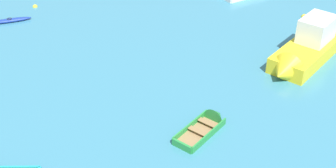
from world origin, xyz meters
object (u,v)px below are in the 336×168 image
at_px(rowboat_green_midfield_right, 209,122).
at_px(motor_launch_yellow_midfield_left, 306,49).
at_px(mooring_buoy_central, 35,7).
at_px(kayak_deep_blue_far_back, 10,20).
at_px(mooring_buoy_trailing, 304,17).

bearing_deg(rowboat_green_midfield_right, motor_launch_yellow_midfield_left, 53.21).
height_order(motor_launch_yellow_midfield_left, mooring_buoy_central, motor_launch_yellow_midfield_left).
distance_m(kayak_deep_blue_far_back, mooring_buoy_trailing, 21.29).
relative_size(rowboat_green_midfield_right, mooring_buoy_trailing, 7.30).
bearing_deg(kayak_deep_blue_far_back, motor_launch_yellow_midfield_left, -7.79).
height_order(motor_launch_yellow_midfield_left, rowboat_green_midfield_right, motor_launch_yellow_midfield_left).
relative_size(motor_launch_yellow_midfield_left, rowboat_green_midfield_right, 2.18).
xyz_separation_m(kayak_deep_blue_far_back, mooring_buoy_trailing, (20.95, 3.81, -0.14)).
relative_size(motor_launch_yellow_midfield_left, mooring_buoy_trailing, 15.91).
distance_m(rowboat_green_midfield_right, mooring_buoy_central, 19.05).
xyz_separation_m(motor_launch_yellow_midfield_left, kayak_deep_blue_far_back, (-20.18, 2.76, -0.65)).
height_order(mooring_buoy_trailing, mooring_buoy_central, mooring_buoy_trailing).
bearing_deg(rowboat_green_midfield_right, mooring_buoy_trailing, 65.99).
distance_m(kayak_deep_blue_far_back, mooring_buoy_central, 2.98).
bearing_deg(motor_launch_yellow_midfield_left, rowboat_green_midfield_right, -126.79).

